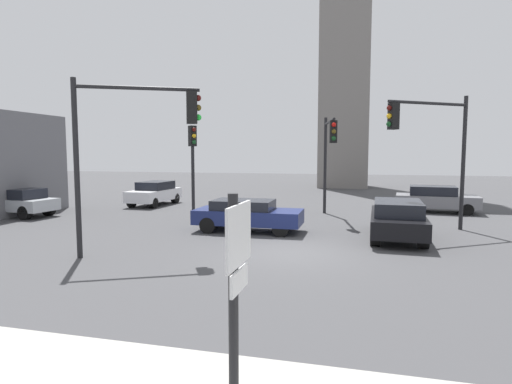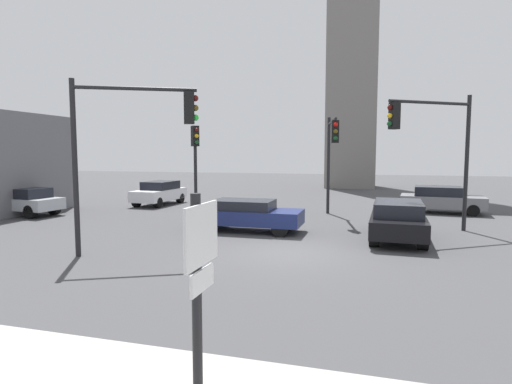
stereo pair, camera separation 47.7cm
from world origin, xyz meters
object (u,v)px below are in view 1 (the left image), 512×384
car_0 (16,201)px  car_4 (436,199)px  direction_sign (236,295)px  car_1 (397,218)px  car_2 (247,214)px  traffic_light_0 (134,131)px  traffic_light_3 (329,146)px  traffic_light_1 (193,153)px  traffic_light_2 (431,136)px  car_3 (155,193)px

car_0 → car_4: (20.79, 6.71, -0.01)m
direction_sign → car_1: direction_sign is taller
car_1 → car_2: car_1 is taller
traffic_light_0 → car_0: traffic_light_0 is taller
traffic_light_0 → traffic_light_3: 10.49m
direction_sign → traffic_light_3: size_ratio=0.52×
car_0 → car_1: size_ratio=0.92×
traffic_light_3 → car_2: bearing=-43.9°
direction_sign → car_2: (-3.25, 12.40, -1.09)m
car_4 → traffic_light_1: bearing=-151.9°
direction_sign → traffic_light_2: (3.84, 13.99, 2.08)m
traffic_light_0 → car_1: bearing=3.5°
car_2 → car_3: bearing=137.7°
traffic_light_2 → traffic_light_3: 5.07m
car_0 → car_4: size_ratio=1.01×
traffic_light_1 → traffic_light_2: 10.76m
traffic_light_2 → car_2: (-7.09, -1.59, -3.16)m
traffic_light_0 → car_3: (-5.49, 11.65, -3.10)m
traffic_light_1 → traffic_light_3: 6.66m
car_0 → car_3: 7.46m
traffic_light_1 → traffic_light_2: bearing=35.6°
traffic_light_0 → car_1: size_ratio=1.14×
direction_sign → traffic_light_2: bearing=75.5°
car_1 → car_4: 8.30m
car_4 → traffic_light_0: bearing=-124.7°
traffic_light_0 → direction_sign: bearing=-80.6°
traffic_light_2 → car_0: bearing=-32.3°
direction_sign → car_1: (2.55, 12.37, -1.03)m
traffic_light_0 → car_1: traffic_light_0 is taller
direction_sign → car_0: direction_sign is taller
traffic_light_3 → car_2: size_ratio=1.16×
traffic_light_3 → car_2: traffic_light_3 is taller
traffic_light_2 → car_2: bearing=-21.0°
car_1 → car_4: (2.60, 7.88, -0.02)m
traffic_light_1 → car_0: 9.34m
traffic_light_2 → car_4: (1.30, 6.27, -3.13)m
car_2 → car_4: bearing=42.9°
traffic_light_3 → car_1: (2.88, -4.48, -2.78)m
traffic_light_0 → traffic_light_2: traffic_light_2 is taller
direction_sign → traffic_light_0: (-5.55, 7.76, 2.07)m
car_2 → car_4: (8.40, 7.86, 0.04)m
traffic_light_2 → car_3: (-14.88, 5.42, -3.11)m
car_1 → car_3: bearing=64.7°
car_2 → car_4: size_ratio=1.00×
traffic_light_2 → car_3: size_ratio=1.37×
traffic_light_2 → car_0: (-19.48, -0.44, -3.11)m
car_2 → car_1: bearing=-0.5°
direction_sign → car_4: size_ratio=0.61×
direction_sign → traffic_light_0: size_ratio=0.49×
car_1 → direction_sign: bearing=170.5°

